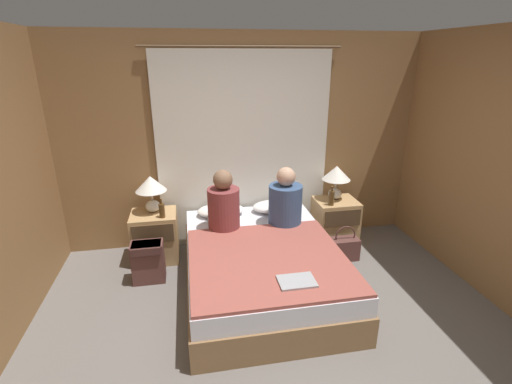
{
  "coord_description": "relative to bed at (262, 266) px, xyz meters",
  "views": [
    {
      "loc": [
        -0.65,
        -2.21,
        2.23
      ],
      "look_at": [
        0.0,
        1.28,
        0.92
      ],
      "focal_mm": 26.0,
      "sensor_mm": 36.0,
      "label": 1
    }
  ],
  "objects": [
    {
      "name": "bed",
      "position": [
        0.0,
        0.0,
        0.0
      ],
      "size": [
        1.48,
        2.05,
        0.47
      ],
      "color": "olive",
      "rests_on": "ground_plane"
    },
    {
      "name": "beer_bottle_on_right_stand",
      "position": [
        0.97,
        0.65,
        0.43
      ],
      "size": [
        0.06,
        0.06,
        0.23
      ],
      "color": "#513819",
      "rests_on": "nightstand_right"
    },
    {
      "name": "curtain_panel",
      "position": [
        0.0,
        1.08,
        0.93
      ],
      "size": [
        2.24,
        0.03,
        2.34
      ],
      "color": "silver",
      "rests_on": "ground_plane"
    },
    {
      "name": "person_right_in_bed",
      "position": [
        0.35,
        0.44,
        0.5
      ],
      "size": [
        0.36,
        0.36,
        0.66
      ],
      "color": "#38517A",
      "rests_on": "bed"
    },
    {
      "name": "nightstand_left",
      "position": [
        -1.09,
        0.77,
        0.05
      ],
      "size": [
        0.5,
        0.44,
        0.57
      ],
      "color": "tan",
      "rests_on": "ground_plane"
    },
    {
      "name": "person_left_in_bed",
      "position": [
        -0.32,
        0.44,
        0.51
      ],
      "size": [
        0.34,
        0.34,
        0.66
      ],
      "color": "brown",
      "rests_on": "bed"
    },
    {
      "name": "pillow_right",
      "position": [
        0.33,
        0.81,
        0.3
      ],
      "size": [
        0.54,
        0.35,
        0.12
      ],
      "color": "white",
      "rests_on": "bed"
    },
    {
      "name": "handbag_on_floor",
      "position": [
        1.05,
        0.36,
        -0.09
      ],
      "size": [
        0.32,
        0.18,
        0.42
      ],
      "color": "brown",
      "rests_on": "ground_plane"
    },
    {
      "name": "ground_plane",
      "position": [
        0.0,
        -0.98,
        -0.23
      ],
      "size": [
        16.0,
        16.0,
        0.0
      ],
      "primitive_type": "plane",
      "color": "#66605B"
    },
    {
      "name": "lamp_right",
      "position": [
        1.09,
        0.84,
        0.63
      ],
      "size": [
        0.34,
        0.34,
        0.42
      ],
      "color": "silver",
      "rests_on": "nightstand_right"
    },
    {
      "name": "wall_back",
      "position": [
        0.0,
        1.14,
        1.02
      ],
      "size": [
        4.38,
        0.06,
        2.5
      ],
      "color": "olive",
      "rests_on": "ground_plane"
    },
    {
      "name": "beer_bottle_on_left_stand",
      "position": [
        -0.98,
        0.65,
        0.42
      ],
      "size": [
        0.06,
        0.06,
        0.22
      ],
      "color": "#513819",
      "rests_on": "nightstand_left"
    },
    {
      "name": "blanket_on_bed",
      "position": [
        0.0,
        -0.29,
        0.25
      ],
      "size": [
        1.42,
        1.4,
        0.03
      ],
      "color": "#994C42",
      "rests_on": "bed"
    },
    {
      "name": "backpack_on_floor",
      "position": [
        -1.14,
        0.32,
        0.01
      ],
      "size": [
        0.33,
        0.23,
        0.44
      ],
      "color": "brown",
      "rests_on": "ground_plane"
    },
    {
      "name": "nightstand_right",
      "position": [
        1.09,
        0.77,
        0.05
      ],
      "size": [
        0.5,
        0.44,
        0.57
      ],
      "color": "tan",
      "rests_on": "ground_plane"
    },
    {
      "name": "lamp_left",
      "position": [
        -1.09,
        0.84,
        0.63
      ],
      "size": [
        0.34,
        0.34,
        0.42
      ],
      "color": "silver",
      "rests_on": "nightstand_left"
    },
    {
      "name": "pillow_left",
      "position": [
        -0.33,
        0.81,
        0.3
      ],
      "size": [
        0.54,
        0.35,
        0.12
      ],
      "color": "white",
      "rests_on": "bed"
    },
    {
      "name": "laptop_on_bed",
      "position": [
        0.14,
        -0.72,
        0.28
      ],
      "size": [
        0.3,
        0.22,
        0.02
      ],
      "color": "#9EA0A5",
      "rests_on": "blanket_on_bed"
    }
  ]
}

